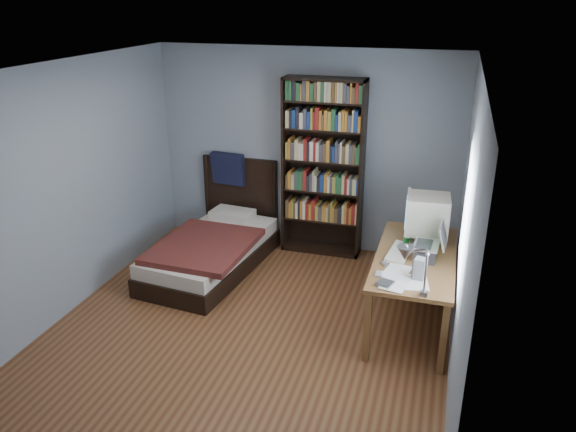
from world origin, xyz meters
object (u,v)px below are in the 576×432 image
at_px(bed, 214,246).
at_px(crt_monitor, 426,215).
at_px(speaker, 420,269).
at_px(desk, 417,265).
at_px(desk_lamp, 409,258).
at_px(keyboard, 399,253).
at_px(soda_can, 406,242).
at_px(laptop, 428,249).
at_px(bookshelf, 323,168).

bearing_deg(bed, crt_monitor, -4.13).
height_order(crt_monitor, speaker, crt_monitor).
relative_size(desk, desk_lamp, 2.52).
bearing_deg(bed, speaker, -23.01).
bearing_deg(keyboard, soda_can, 83.21).
height_order(laptop, soda_can, laptop).
distance_m(crt_monitor, keyboard, 0.52).
distance_m(laptop, bed, 2.63).
distance_m(crt_monitor, desk_lamp, 1.57).
xyz_separation_m(crt_monitor, soda_can, (-0.16, -0.23, -0.22)).
xyz_separation_m(crt_monitor, bookshelf, (-1.30, 0.97, 0.09)).
xyz_separation_m(laptop, soda_can, (-0.22, 0.22, -0.05)).
bearing_deg(desk, bookshelf, 143.35).
relative_size(speaker, bed, 0.09).
distance_m(laptop, desk_lamp, 1.18).
bearing_deg(desk_lamp, speaker, 84.45).
xyz_separation_m(desk, desk_lamp, (-0.00, -1.59, 0.83)).
bearing_deg(desk, laptop, -77.74).
bearing_deg(keyboard, laptop, -1.99).
relative_size(keyboard, bookshelf, 0.22).
xyz_separation_m(desk, keyboard, (-0.15, -0.45, 0.33)).
bearing_deg(bed, bookshelf, 35.20).
distance_m(desk, laptop, 0.66).
bearing_deg(bookshelf, desk_lamp, -63.66).
xyz_separation_m(crt_monitor, keyboard, (-0.20, -0.41, -0.26)).
height_order(bookshelf, bed, bookshelf).
height_order(desk, laptop, laptop).
distance_m(desk_lamp, bookshelf, 2.82).
xyz_separation_m(laptop, bed, (-2.49, 0.63, -0.58)).
relative_size(soda_can, bookshelf, 0.05).
relative_size(desk, speaker, 8.28).
bearing_deg(bed, keyboard, -14.70).
relative_size(crt_monitor, soda_can, 4.38).
xyz_separation_m(desk_lamp, speaker, (0.07, 0.68, -0.42)).
bearing_deg(speaker, laptop, 97.09).
distance_m(soda_can, bed, 2.36).
distance_m(laptop, soda_can, 0.31).
bearing_deg(bed, desk_lamp, -35.92).
distance_m(desk_lamp, speaker, 0.81).
bearing_deg(crt_monitor, laptop, -82.59).
bearing_deg(laptop, desk, 102.26).
distance_m(speaker, bookshelf, 2.27).
xyz_separation_m(speaker, bed, (-2.44, 1.04, -0.57)).
bearing_deg(laptop, soda_can, 134.48).
height_order(crt_monitor, bookshelf, bookshelf).
height_order(desk, keyboard, keyboard).
xyz_separation_m(soda_can, bed, (-2.27, 0.41, -0.53)).
bearing_deg(desk_lamp, soda_can, 94.74).
height_order(desk_lamp, bed, desk_lamp).
height_order(desk, soda_can, soda_can).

